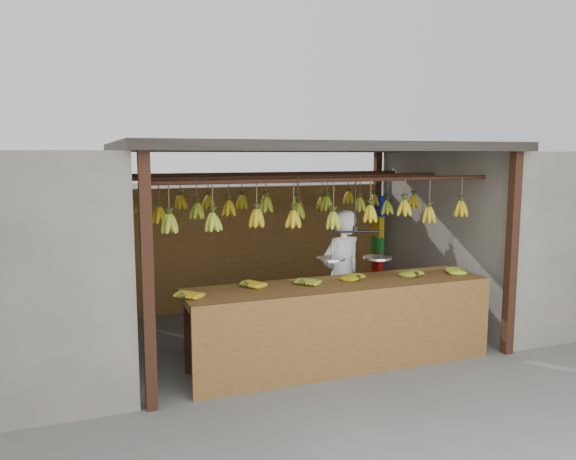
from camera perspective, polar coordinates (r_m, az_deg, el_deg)
name	(u,v)px	position (r m, az deg, el deg)	size (l,w,h in m)	color
ground	(296,334)	(7.25, 0.87, -10.53)	(80.00, 80.00, 0.00)	#5B5B57
stall	(287,178)	(7.20, -0.08, 5.33)	(4.30, 3.30, 2.40)	black
neighbor_right	(523,231)	(8.95, 22.79, -0.09)	(3.00, 3.00, 2.30)	slate
counter	(344,304)	(5.99, 5.72, -7.48)	(3.54, 0.76, 0.96)	brown
hanging_bananas	(296,208)	(6.92, 0.85, 2.27)	(3.58, 2.24, 0.39)	#92A523
balance_scale	(354,255)	(6.20, 6.76, -2.52)	(0.81, 0.44, 0.88)	black
vendor	(342,276)	(6.87, 5.47, -4.65)	(0.59, 0.38, 1.61)	white
bag_bundles	(378,235)	(9.05, 9.12, -0.53)	(0.08, 0.26, 1.24)	#1426BF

